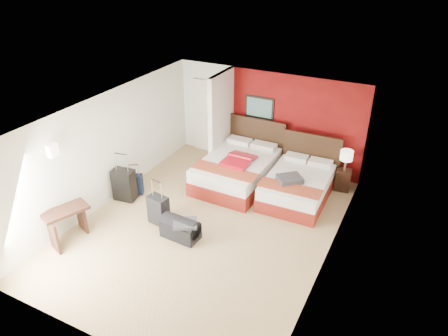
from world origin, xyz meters
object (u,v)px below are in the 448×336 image
Objects in this scene: bed_right at (297,187)px; desk at (68,225)px; nightstand at (343,180)px; red_suitcase_open at (239,160)px; table_lamp at (346,161)px; suitcase_charcoal at (159,211)px; suitcase_navy at (136,185)px; bed_left at (237,171)px; suitcase_black at (124,186)px; duffel_bag at (180,229)px.

desk reaches higher than bed_right.
nightstand is at bearing 45.54° from bed_right.
table_lamp reaches higher than red_suitcase_open.
suitcase_navy is (-1.16, 0.72, -0.07)m from suitcase_charcoal.
nightstand reaches higher than suitcase_navy.
nightstand is (0.85, 0.91, -0.04)m from bed_right.
table_lamp is 0.61× the size of desk.
bed_left is 4.16× the size of table_lamp.
suitcase_black is 1.18× the size of suitcase_charcoal.
suitcase_black is 0.85× the size of desk.
bed_left reaches higher than suitcase_navy.
desk is at bearing -134.74° from table_lamp.
bed_right is at bearing 65.98° from desk.
desk is at bearing -136.46° from bed_right.
bed_right is 3.66× the size of table_lamp.
nightstand is at bearing 66.38° from desk.
suitcase_charcoal is at bearing -134.57° from table_lamp.
duffel_bag is at bearing -92.36° from red_suitcase_open.
suitcase_black is (-4.36, -2.75, -0.39)m from table_lamp.
bed_right is 3.77m from suitcase_navy.
suitcase_charcoal is 1.80m from desk.
table_lamp reaches higher than nightstand.
red_suitcase_open is 1.37× the size of suitcase_charcoal.
red_suitcase_open is 2.51m from suitcase_navy.
desk is (-2.11, -3.44, -0.35)m from red_suitcase_open.
red_suitcase_open is at bearing -163.84° from nightstand.
bed_left reaches higher than suitcase_charcoal.
suitcase_navy is 0.55× the size of desk.
bed_right is at bearing 60.06° from duffel_bag.
red_suitcase_open is at bearing 89.09° from duffel_bag.
suitcase_black is at bearing -147.77° from table_lamp.
table_lamp is (2.29, 1.01, 0.05)m from red_suitcase_open.
table_lamp reaches higher than duffel_bag.
nightstand is 0.57× the size of desk.
bed_left reaches higher than bed_right.
suitcase_black reaches higher than bed_left.
suitcase_black reaches higher than nightstand.
suitcase_black is 0.34m from suitcase_navy.
bed_left is 4.07m from desk.
suitcase_charcoal is (-3.13, -3.17, 0.07)m from nightstand.
suitcase_navy is at bearing -157.87° from nightstand.
bed_right is 4.06× the size of suitcase_navy.
bed_left is 0.41m from red_suitcase_open.
suitcase_charcoal reaches higher than nightstand.
red_suitcase_open reaches higher than suitcase_navy.
suitcase_black reaches higher than bed_right.
nightstand is at bearing 0.00° from table_lamp.
suitcase_navy is (-2.00, -1.44, -0.48)m from red_suitcase_open.
bed_right is at bearing 54.14° from suitcase_charcoal.
bed_left is at bearing 178.75° from bed_right.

